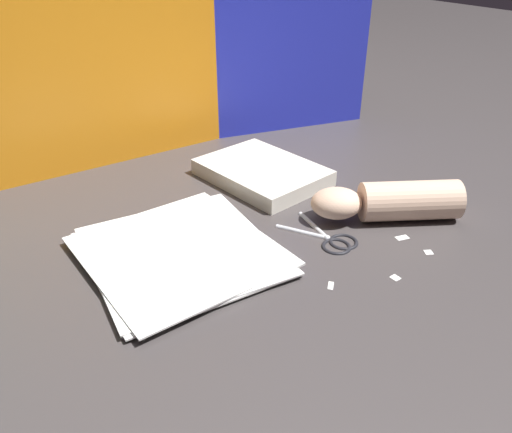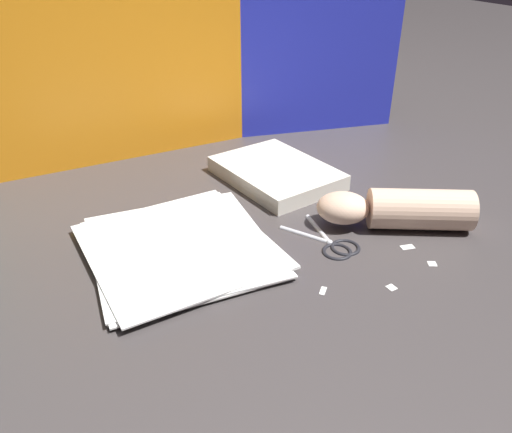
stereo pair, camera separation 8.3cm
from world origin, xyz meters
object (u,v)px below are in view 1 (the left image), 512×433
at_px(paper_stack, 181,251).
at_px(book_closed, 262,172).
at_px(scissors, 330,238).
at_px(hand_forearm, 389,201).

xyz_separation_m(paper_stack, book_closed, (0.27, 0.18, 0.01)).
height_order(scissors, hand_forearm, hand_forearm).
bearing_deg(book_closed, scissors, -95.89).
distance_m(book_closed, scissors, 0.27).
relative_size(book_closed, scissors, 1.84).
relative_size(scissors, hand_forearm, 0.56).
bearing_deg(hand_forearm, scissors, -178.74).
relative_size(book_closed, hand_forearm, 1.03).
distance_m(book_closed, hand_forearm, 0.29).
distance_m(paper_stack, scissors, 0.26).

